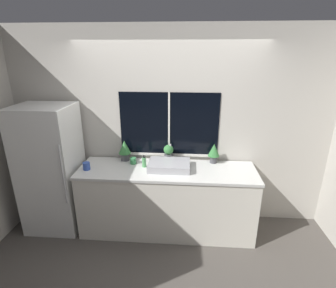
% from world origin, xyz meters
% --- Properties ---
extents(ground_plane, '(14.00, 14.00, 0.00)m').
position_xyz_m(ground_plane, '(0.00, 0.00, 0.00)').
color(ground_plane, '#4C4742').
extents(wall_back, '(8.00, 0.09, 2.70)m').
position_xyz_m(wall_back, '(0.00, 0.73, 1.35)').
color(wall_back, '#BCB7AD').
rests_on(wall_back, ground_plane).
extents(wall_left, '(0.06, 7.00, 2.70)m').
position_xyz_m(wall_left, '(-2.20, 1.50, 1.35)').
color(wall_left, '#BCB7AD').
rests_on(wall_left, ground_plane).
extents(wall_right, '(0.06, 7.00, 2.70)m').
position_xyz_m(wall_right, '(2.20, 1.50, 1.35)').
color(wall_right, '#BCB7AD').
rests_on(wall_right, ground_plane).
extents(counter, '(2.32, 0.68, 0.92)m').
position_xyz_m(counter, '(0.00, 0.33, 0.46)').
color(counter, silver).
rests_on(counter, ground_plane).
extents(refrigerator, '(0.72, 0.65, 1.73)m').
position_xyz_m(refrigerator, '(-1.56, 0.32, 0.87)').
color(refrigerator, silver).
rests_on(refrigerator, ground_plane).
extents(sink, '(0.54, 0.43, 0.26)m').
position_xyz_m(sink, '(0.03, 0.36, 0.96)').
color(sink, '#ADADB2').
rests_on(sink, counter).
extents(potted_plant_left, '(0.17, 0.17, 0.29)m').
position_xyz_m(potted_plant_left, '(-0.61, 0.59, 1.08)').
color(potted_plant_left, '#4C4C51').
rests_on(potted_plant_left, counter).
extents(potted_plant_center, '(0.13, 0.13, 0.24)m').
position_xyz_m(potted_plant_center, '(-0.00, 0.59, 1.04)').
color(potted_plant_center, '#4C4C51').
rests_on(potted_plant_center, counter).
extents(potted_plant_right, '(0.16, 0.16, 0.28)m').
position_xyz_m(potted_plant_right, '(0.62, 0.59, 1.08)').
color(potted_plant_right, '#4C4C51').
rests_on(potted_plant_right, counter).
extents(soap_bottle, '(0.05, 0.05, 0.16)m').
position_xyz_m(soap_bottle, '(-0.31, 0.38, 0.98)').
color(soap_bottle, '#519E5B').
rests_on(soap_bottle, counter).
extents(mug_blue, '(0.09, 0.09, 0.10)m').
position_xyz_m(mug_blue, '(-1.04, 0.24, 0.96)').
color(mug_blue, '#3351AD').
rests_on(mug_blue, counter).
extents(mug_green, '(0.08, 0.08, 0.08)m').
position_xyz_m(mug_green, '(-0.47, 0.48, 0.96)').
color(mug_green, '#38844C').
rests_on(mug_green, counter).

